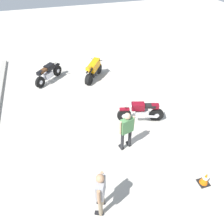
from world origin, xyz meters
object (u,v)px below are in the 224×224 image
motorcycle_maroon_cruiser (141,112)px  person_in_gray_shirt (101,191)px  traffic_cone (205,179)px  motorcycle_orange_sportbike (94,69)px  person_in_green_shirt (127,129)px  motorcycle_black_cruiser (48,73)px

motorcycle_maroon_cruiser → person_in_gray_shirt: (-3.47, 2.73, 0.49)m
motorcycle_maroon_cruiser → traffic_cone: 3.71m
motorcycle_orange_sportbike → person_in_green_shirt: bearing=-142.2°
motorcycle_maroon_cruiser → motorcycle_black_cruiser: bearing=-36.1°
person_in_gray_shirt → traffic_cone: person_in_gray_shirt is taller
motorcycle_black_cruiser → motorcycle_orange_sportbike: (-0.45, -2.53, 0.07)m
person_in_green_shirt → traffic_cone: person_in_green_shirt is taller
person_in_green_shirt → person_in_gray_shirt: person_in_green_shirt is taller
motorcycle_black_cruiser → motorcycle_maroon_cruiser: size_ratio=0.77×
motorcycle_maroon_cruiser → person_in_green_shirt: bearing=64.0°
motorcycle_orange_sportbike → person_in_gray_shirt: 7.86m
person_in_gray_shirt → motorcycle_maroon_cruiser: bearing=-104.3°
motorcycle_black_cruiser → motorcycle_maroon_cruiser: (-4.67, -3.68, 0.00)m
motorcycle_black_cruiser → traffic_cone: 9.44m
motorcycle_black_cruiser → person_in_green_shirt: 6.51m
motorcycle_black_cruiser → traffic_cone: bearing=-106.2°
person_in_green_shirt → person_in_gray_shirt: (-2.15, 1.55, -0.00)m
person_in_green_shirt → motorcycle_orange_sportbike: bearing=-14.2°
motorcycle_black_cruiser → traffic_cone: size_ratio=2.96×
person_in_green_shirt → traffic_cone: 3.14m
traffic_cone → motorcycle_black_cruiser: bearing=28.6°
person_in_gray_shirt → traffic_cone: 3.64m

